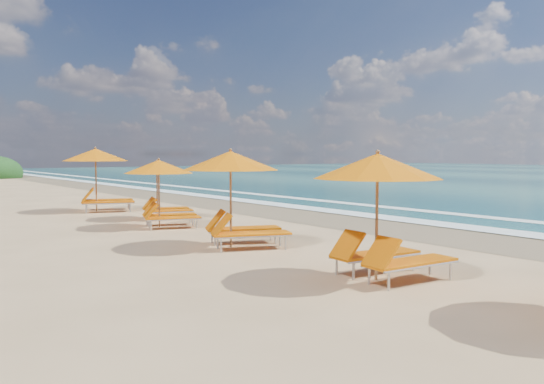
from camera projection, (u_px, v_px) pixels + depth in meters
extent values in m
plane|color=tan|center=(272.00, 233.00, 15.82)|extent=(160.00, 160.00, 0.00)
cube|color=olive|center=(367.00, 222.00, 18.24)|extent=(4.00, 160.00, 0.01)
cube|color=white|center=(396.00, 218.00, 19.15)|extent=(1.20, 160.00, 0.01)
cube|color=white|center=(447.00, 213.00, 20.97)|extent=(0.80, 160.00, 0.01)
cylinder|color=olive|center=(377.00, 218.00, 9.85)|extent=(0.06, 0.06, 2.28)
cone|color=orange|center=(377.00, 166.00, 9.79)|extent=(2.56, 2.56, 0.46)
sphere|color=olive|center=(378.00, 152.00, 9.77)|extent=(0.08, 0.08, 0.08)
cylinder|color=olive|center=(231.00, 200.00, 13.40)|extent=(0.06, 0.06, 2.34)
cone|color=orange|center=(231.00, 161.00, 13.34)|extent=(3.14, 3.14, 0.47)
sphere|color=olive|center=(230.00, 150.00, 13.32)|extent=(0.08, 0.08, 0.08)
cylinder|color=olive|center=(159.00, 194.00, 17.00)|extent=(0.05, 0.05, 2.08)
cone|color=orange|center=(159.00, 167.00, 16.94)|extent=(2.73, 2.73, 0.42)
sphere|color=olive|center=(159.00, 159.00, 16.92)|extent=(0.07, 0.07, 0.07)
cylinder|color=olive|center=(157.00, 191.00, 19.21)|extent=(0.05, 0.05, 2.01)
cone|color=orange|center=(157.00, 167.00, 19.15)|extent=(2.61, 2.61, 0.40)
sphere|color=olive|center=(157.00, 161.00, 19.13)|extent=(0.07, 0.07, 0.07)
cylinder|color=olive|center=(96.00, 181.00, 21.79)|extent=(0.06, 0.06, 2.48)
cone|color=orange|center=(95.00, 155.00, 21.72)|extent=(3.25, 3.25, 0.50)
sphere|color=olive|center=(95.00, 148.00, 21.70)|extent=(0.09, 0.09, 0.09)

